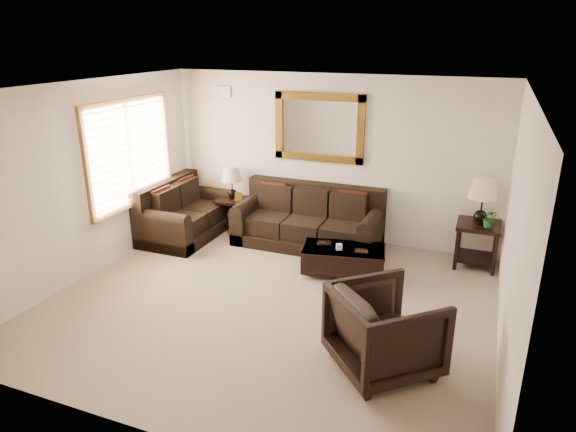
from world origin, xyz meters
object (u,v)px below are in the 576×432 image
at_px(loveseat, 184,216).
at_px(end_table_right, 481,210).
at_px(sofa, 309,224).
at_px(armchair, 385,327).
at_px(end_table_left, 232,189).
at_px(coffee_table, 343,258).

bearing_deg(loveseat, end_table_right, -83.31).
distance_m(sofa, end_table_right, 2.65).
bearing_deg(armchair, end_table_right, -56.40).
xyz_separation_m(sofa, end_table_right, (2.59, 0.11, 0.53)).
xyz_separation_m(loveseat, end_table_left, (0.63, 0.60, 0.39)).
height_order(loveseat, end_table_left, end_table_left).
relative_size(sofa, loveseat, 1.39).
relative_size(loveseat, armchair, 1.72).
bearing_deg(end_table_left, armchair, -42.57).
height_order(end_table_left, end_table_right, end_table_right).
bearing_deg(sofa, coffee_table, -46.16).
xyz_separation_m(sofa, armchair, (1.84, -2.88, 0.14)).
distance_m(coffee_table, armchair, 2.25).
height_order(sofa, loveseat, sofa).
bearing_deg(coffee_table, loveseat, 160.33).
relative_size(coffee_table, armchair, 1.29).
relative_size(loveseat, end_table_right, 1.25).
relative_size(loveseat, end_table_left, 1.50).
distance_m(end_table_left, coffee_table, 2.58).
distance_m(end_table_left, armchair, 4.50).
xyz_separation_m(end_table_left, armchair, (3.31, -3.04, -0.24)).
distance_m(sofa, armchair, 3.42).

